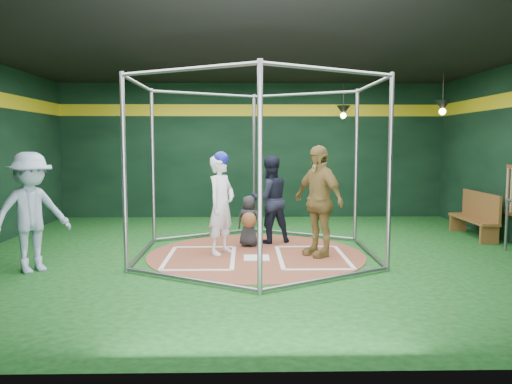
{
  "coord_description": "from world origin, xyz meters",
  "views": [
    {
      "loc": [
        -0.18,
        -8.6,
        1.96
      ],
      "look_at": [
        0.0,
        0.1,
        1.1
      ],
      "focal_mm": 35.0,
      "sensor_mm": 36.0,
      "label": 1
    }
  ],
  "objects_px": {
    "batter_figure": "(221,203)",
    "visitor_leopard": "(318,201)",
    "umpire": "(269,199)",
    "dugout_bench": "(477,214)"
  },
  "relations": [
    {
      "from": "batter_figure",
      "to": "visitor_leopard",
      "type": "distance_m",
      "value": 1.69
    },
    {
      "from": "visitor_leopard",
      "to": "umpire",
      "type": "bearing_deg",
      "value": 179.2
    },
    {
      "from": "batter_figure",
      "to": "umpire",
      "type": "distance_m",
      "value": 1.33
    },
    {
      "from": "batter_figure",
      "to": "visitor_leopard",
      "type": "bearing_deg",
      "value": -5.94
    },
    {
      "from": "umpire",
      "to": "dugout_bench",
      "type": "height_order",
      "value": "umpire"
    },
    {
      "from": "batter_figure",
      "to": "dugout_bench",
      "type": "relative_size",
      "value": 1.12
    },
    {
      "from": "batter_figure",
      "to": "visitor_leopard",
      "type": "xyz_separation_m",
      "value": [
        1.68,
        -0.17,
        0.06
      ]
    },
    {
      "from": "batter_figure",
      "to": "dugout_bench",
      "type": "distance_m",
      "value": 5.46
    },
    {
      "from": "batter_figure",
      "to": "visitor_leopard",
      "type": "relative_size",
      "value": 0.94
    },
    {
      "from": "visitor_leopard",
      "to": "batter_figure",
      "type": "bearing_deg",
      "value": -130.98
    }
  ]
}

